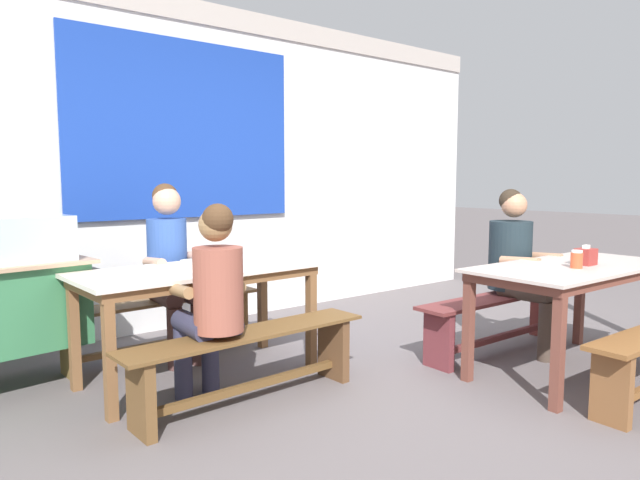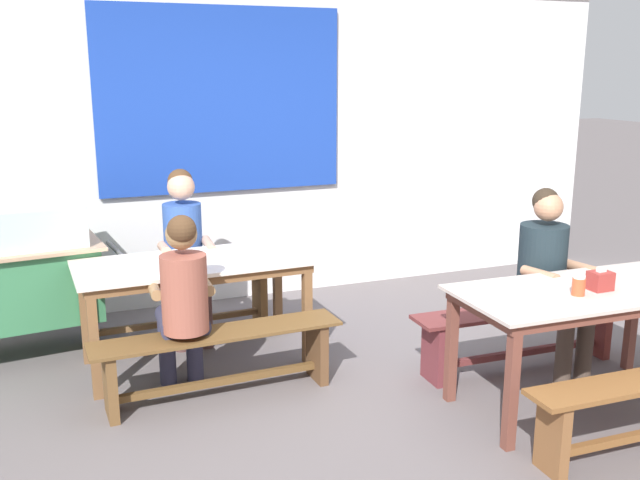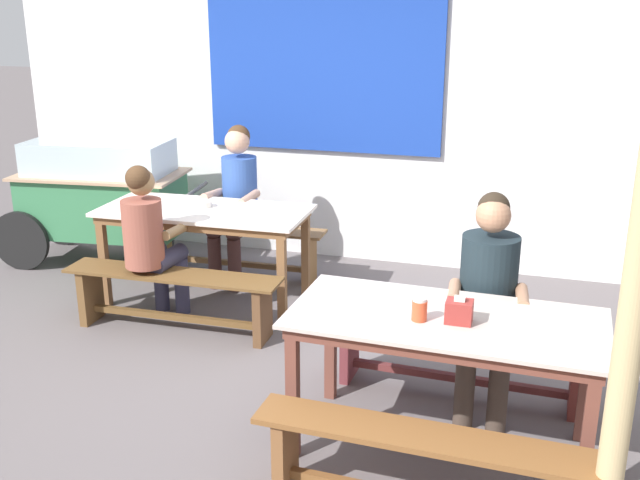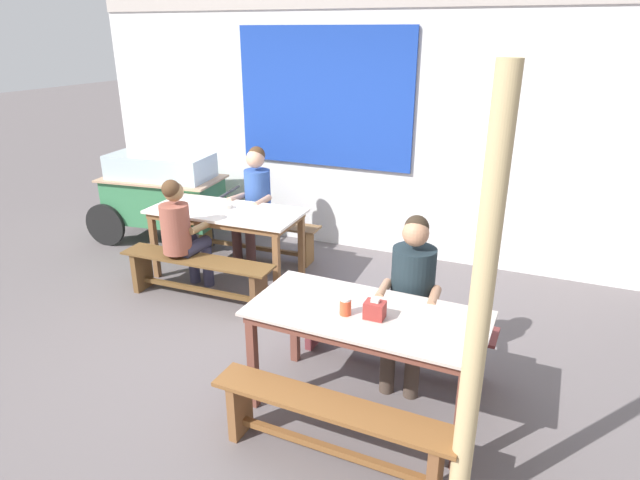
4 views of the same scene
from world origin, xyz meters
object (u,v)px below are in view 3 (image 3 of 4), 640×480
object	(u,v)px
person_center_facing	(236,195)
person_right_near_table	(488,291)
bench_near_front	(419,462)
wooden_support_post	(634,301)
dining_table_far	(205,218)
tissue_box	(459,311)
condiment_jar	(419,309)
food_cart	(100,191)
bench_far_front	(173,294)
soup_bowl	(203,204)
person_left_back_turned	(150,236)
bench_near_back	(458,349)
bench_far_back	(235,243)
dining_table_near	(445,331)

from	to	relation	value
person_center_facing	person_right_near_table	bearing A→B (deg)	-34.77
bench_near_front	person_right_near_table	xyz separation A→B (m)	(0.18, 1.12, 0.42)
person_center_facing	wooden_support_post	bearing A→B (deg)	-44.21
dining_table_far	person_center_facing	size ratio (longest dim) A/B	1.24
tissue_box	condiment_jar	bearing A→B (deg)	-170.16
bench_near_front	food_cart	world-z (taller)	food_cart
bench_far_front	person_center_facing	xyz separation A→B (m)	(0.02, 1.13, 0.45)
food_cart	dining_table_far	bearing A→B (deg)	-24.62
soup_bowl	person_right_near_table	bearing A→B (deg)	-24.52
bench_far_front	person_left_back_turned	size ratio (longest dim) A/B	1.32
food_cart	person_left_back_turned	world-z (taller)	person_left_back_turned
bench_near_front	food_cart	xyz separation A→B (m)	(-3.37, 2.72, 0.36)
bench_near_back	soup_bowl	xyz separation A→B (m)	(-2.11, 0.96, 0.49)
person_left_back_turned	bench_near_back	bearing A→B (deg)	-9.77
dining_table_far	food_cart	xyz separation A→B (m)	(-1.32, 0.61, -0.02)
bench_far_back	bench_far_front	world-z (taller)	same
tissue_box	condiment_jar	distance (m)	0.19
dining_table_near	condiment_jar	bearing A→B (deg)	-146.06
dining_table_far	bench_far_front	bearing A→B (deg)	-88.24
person_right_near_table	wooden_support_post	world-z (taller)	wooden_support_post
person_left_back_turned	soup_bowl	xyz separation A→B (m)	(0.15, 0.57, 0.10)
food_cart	person_left_back_turned	distance (m)	1.61
person_center_facing	dining_table_near	bearing A→B (deg)	-45.32
bench_far_front	person_center_facing	world-z (taller)	person_center_facing
person_left_back_turned	dining_table_far	bearing A→B (deg)	71.15
bench_near_front	condiment_jar	distance (m)	0.74
soup_bowl	wooden_support_post	size ratio (longest dim) A/B	0.06
bench_far_back	soup_bowl	size ratio (longest dim) A/B	11.11
bench_far_front	bench_near_back	bearing A→B (deg)	-8.74
dining_table_far	tissue_box	size ratio (longest dim) A/B	11.87
bench_far_front	person_right_near_table	size ratio (longest dim) A/B	1.26
dining_table_near	food_cart	xyz separation A→B (m)	(-3.38, 2.12, -0.02)
dining_table_near	soup_bowl	xyz separation A→B (m)	(-2.09, 1.56, 0.10)
tissue_box	soup_bowl	size ratio (longest dim) A/B	0.96
bench_far_front	bench_near_back	size ratio (longest dim) A/B	1.00
bench_near_front	person_center_facing	xyz separation A→B (m)	(-2.00, 2.64, 0.44)
wooden_support_post	person_center_facing	bearing A→B (deg)	135.79
bench_near_front	tissue_box	distance (m)	0.76
person_center_facing	tissue_box	xyz separation A→B (m)	(2.09, -2.09, 0.08)
dining_table_near	soup_bowl	size ratio (longest dim) A/B	11.17
bench_near_back	soup_bowl	size ratio (longest dim) A/B	11.15
tissue_box	bench_far_back	bearing A→B (deg)	134.82
bench_far_back	tissue_box	world-z (taller)	tissue_box
bench_far_back	person_right_near_table	bearing A→B (deg)	-35.23
bench_far_back	tissue_box	bearing A→B (deg)	-45.18
bench_far_front	wooden_support_post	xyz separation A→B (m)	(2.81, -1.58, 0.92)
person_center_facing	bench_far_back	bearing A→B (deg)	131.21
bench_far_front	bench_near_front	bearing A→B (deg)	-36.73
bench_near_back	tissue_box	size ratio (longest dim) A/B	11.65
bench_near_front	food_cart	bearing A→B (deg)	141.11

